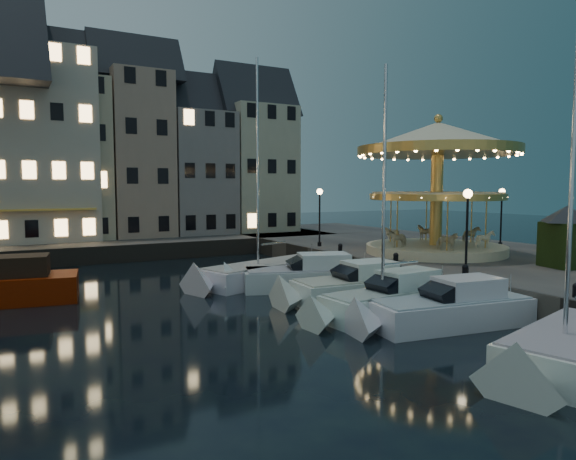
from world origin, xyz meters
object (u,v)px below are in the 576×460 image
bollard_a (576,290)px  motorboat_c (387,302)px  motorboat_e (301,278)px  ticket_kiosk (567,226)px  streetlamp_d (501,209)px  bollard_c (396,257)px  motorboat_b (443,312)px  motorboat_a (565,353)px  bollard_d (340,247)px  motorboat_f (262,274)px  bollard_b (465,270)px  streetlamp_c (320,209)px  motorboat_d (349,289)px  carousel (437,162)px  streetlamp_b (467,219)px

bollard_a → motorboat_c: motorboat_c is taller
motorboat_e → ticket_kiosk: bearing=-30.9°
streetlamp_d → bollard_c: 12.40m
bollard_c → motorboat_b: size_ratio=0.07×
motorboat_a → motorboat_e: motorboat_a is taller
ticket_kiosk → motorboat_b: bearing=-169.3°
bollard_d → motorboat_c: (-5.11, -10.88, -0.93)m
motorboat_c → ticket_kiosk: bearing=-1.3°
bollard_a → motorboat_a: size_ratio=0.05×
streetlamp_d → motorboat_f: 18.67m
bollard_b → motorboat_c: (-5.11, -0.38, -0.93)m
bollard_a → motorboat_f: motorboat_f is taller
bollard_c → motorboat_c: bearing=-133.5°
streetlamp_c → motorboat_d: bearing=-115.9°
streetlamp_c → bollard_b: size_ratio=7.32×
carousel → motorboat_c: bearing=-144.0°
motorboat_b → motorboat_d: size_ratio=1.06×
streetlamp_c → motorboat_f: motorboat_f is taller
streetlamp_d → ticket_kiosk: streetlamp_d is taller
bollard_b → bollard_d: 10.50m
streetlamp_b → bollard_b: bearing=-140.2°
streetlamp_c → streetlamp_d: bearing=-29.9°
streetlamp_c → motorboat_c: motorboat_c is taller
streetlamp_c → carousel: size_ratio=0.41×
motorboat_e → motorboat_f: 2.93m
motorboat_b → motorboat_f: size_ratio=0.59×
bollard_a → bollard_d: (0.00, 16.00, 0.00)m
streetlamp_c → motorboat_b: bearing=-106.2°
motorboat_d → motorboat_b: bearing=-83.6°
streetlamp_c → bollard_d: streetlamp_c is taller
streetlamp_d → motorboat_a: bearing=-136.7°
streetlamp_d → carousel: 7.59m
carousel → bollard_b: bearing=-125.7°
streetlamp_b → carousel: bearing=55.7°
motorboat_b → ticket_kiosk: bearing=10.7°
ticket_kiosk → streetlamp_b: bearing=169.4°
motorboat_b → motorboat_f: 12.25m
streetlamp_b → motorboat_d: streetlamp_b is taller
streetlamp_d → bollard_b: 14.27m
streetlamp_d → motorboat_a: (-16.48, -15.52, -3.48)m
streetlamp_d → motorboat_e: size_ratio=0.52×
motorboat_f → motorboat_c: bearing=-82.7°
bollard_a → motorboat_c: size_ratio=0.05×
bollard_a → carousel: 14.53m
streetlamp_b → motorboat_b: size_ratio=0.54×
bollard_a → motorboat_d: 9.60m
motorboat_c → motorboat_a: bearing=-86.1°
ticket_kiosk → motorboat_f: bearing=142.9°
streetlamp_c → motorboat_d: streetlamp_c is taller
motorboat_e → bollard_b: bearing=-51.3°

